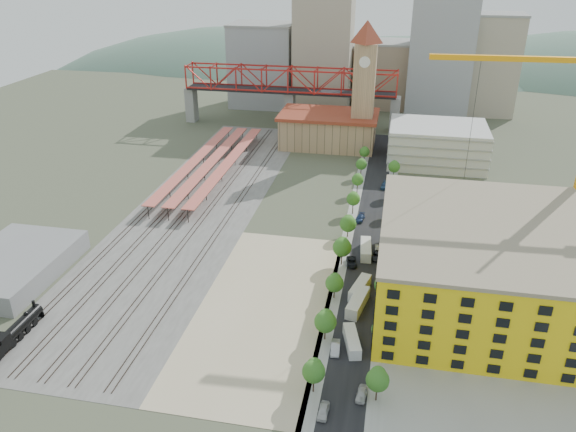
% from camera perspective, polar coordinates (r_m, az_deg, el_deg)
% --- Properties ---
extents(ground, '(400.00, 400.00, 0.00)m').
position_cam_1_polar(ground, '(149.99, 1.86, -2.65)').
color(ground, '#474C38').
rests_on(ground, ground).
extents(ballast_strip, '(36.00, 165.00, 0.06)m').
position_cam_1_polar(ballast_strip, '(173.70, -8.95, 1.16)').
color(ballast_strip, '#605E59').
rests_on(ballast_strip, ground).
extents(dirt_lot, '(28.00, 67.00, 0.06)m').
position_cam_1_polar(dirt_lot, '(124.28, -2.42, -9.22)').
color(dirt_lot, tan).
rests_on(dirt_lot, ground).
extents(street_asphalt, '(12.00, 170.00, 0.06)m').
position_cam_1_polar(street_asphalt, '(161.92, 8.34, -0.68)').
color(street_asphalt, black).
rests_on(street_asphalt, ground).
extents(sidewalk_west, '(3.00, 170.00, 0.04)m').
position_cam_1_polar(sidewalk_west, '(162.19, 6.40, -0.52)').
color(sidewalk_west, gray).
rests_on(sidewalk_west, ground).
extents(sidewalk_east, '(3.00, 170.00, 0.04)m').
position_cam_1_polar(sidewalk_east, '(161.85, 10.28, -0.84)').
color(sidewalk_east, gray).
rests_on(sidewalk_east, ground).
extents(construction_pad, '(50.00, 90.00, 0.06)m').
position_cam_1_polar(construction_pad, '(133.46, 19.97, -8.26)').
color(construction_pad, gray).
rests_on(construction_pad, ground).
extents(rail_tracks, '(26.56, 160.00, 0.18)m').
position_cam_1_polar(rail_tracks, '(174.25, -9.51, 1.24)').
color(rail_tracks, '#382B23').
rests_on(rail_tracks, ground).
extents(platform_canopies, '(16.00, 80.00, 4.12)m').
position_cam_1_polar(platform_canopies, '(197.78, -7.76, 5.56)').
color(platform_canopies, '#D45451').
rests_on(platform_canopies, ground).
extents(station_hall, '(38.00, 24.00, 13.10)m').
position_cam_1_polar(station_hall, '(223.51, 4.14, 8.80)').
color(station_hall, tan).
rests_on(station_hall, ground).
extents(clock_tower, '(12.00, 12.00, 52.00)m').
position_cam_1_polar(clock_tower, '(215.08, 7.79, 14.03)').
color(clock_tower, tan).
rests_on(clock_tower, ground).
extents(parking_garage, '(34.00, 26.00, 14.00)m').
position_cam_1_polar(parking_garage, '(210.98, 14.89, 7.07)').
color(parking_garage, silver).
rests_on(parking_garage, ground).
extents(truss_bridge, '(94.00, 9.60, 25.60)m').
position_cam_1_polar(truss_bridge, '(245.52, 0.19, 13.33)').
color(truss_bridge, gray).
rests_on(truss_bridge, ground).
extents(construction_building, '(44.60, 50.60, 18.80)m').
position_cam_1_polar(construction_building, '(128.20, 19.27, -4.68)').
color(construction_building, yellow).
rests_on(construction_building, ground).
extents(warehouse, '(22.00, 32.00, 5.00)m').
position_cam_1_polar(warehouse, '(149.46, -26.17, -4.55)').
color(warehouse, gray).
rests_on(warehouse, ground).
extents(street_trees, '(15.40, 124.40, 8.00)m').
position_cam_1_polar(street_trees, '(153.01, 8.10, -2.31)').
color(street_trees, '#2F6B20').
rests_on(street_trees, ground).
extents(skyline, '(133.00, 46.00, 60.00)m').
position_cam_1_polar(skyline, '(277.35, 8.58, 15.31)').
color(skyline, '#9EA0A3').
rests_on(skyline, ground).
extents(distant_hills, '(647.00, 264.00, 227.00)m').
position_cam_1_polar(distant_hills, '(419.19, 13.82, 3.77)').
color(distant_hills, '#4C6B59').
rests_on(distant_hills, ground).
extents(locomotive, '(2.66, 20.49, 5.12)m').
position_cam_1_polar(locomotive, '(125.58, -26.23, -10.80)').
color(locomotive, black).
rests_on(locomotive, ground).
extents(site_trailer_a, '(4.50, 9.27, 2.45)m').
position_cam_1_polar(site_trailer_a, '(113.43, 6.51, -12.52)').
color(site_trailer_a, silver).
rests_on(site_trailer_a, ground).
extents(site_trailer_b, '(4.67, 10.60, 2.81)m').
position_cam_1_polar(site_trailer_b, '(124.04, 7.09, -8.73)').
color(site_trailer_b, silver).
rests_on(site_trailer_b, ground).
extents(site_trailer_c, '(4.72, 9.68, 2.56)m').
position_cam_1_polar(site_trailer_c, '(129.23, 7.32, -7.26)').
color(site_trailer_c, silver).
rests_on(site_trailer_c, ground).
extents(site_trailer_d, '(3.38, 10.01, 2.69)m').
position_cam_1_polar(site_trailer_d, '(144.89, 7.90, -3.39)').
color(site_trailer_d, silver).
rests_on(site_trailer_d, ground).
extents(car_0, '(1.92, 4.41, 1.48)m').
position_cam_1_polar(car_0, '(99.78, 3.61, -19.17)').
color(car_0, '#B8B8B8').
rests_on(car_0, ground).
extents(car_1, '(2.03, 4.98, 1.61)m').
position_cam_1_polar(car_1, '(112.19, 4.83, -13.21)').
color(car_1, '#AEADB3').
rests_on(car_1, ground).
extents(car_2, '(3.22, 5.60, 1.47)m').
position_cam_1_polar(car_2, '(140.04, 6.48, -4.68)').
color(car_2, black).
rests_on(car_2, ground).
extents(car_3, '(2.83, 5.46, 1.51)m').
position_cam_1_polar(car_3, '(162.52, 7.32, -0.22)').
color(car_3, navy).
rests_on(car_3, ground).
extents(car_4, '(2.19, 4.51, 1.48)m').
position_cam_1_polar(car_4, '(103.27, 7.50, -17.50)').
color(car_4, '#B8B8B8').
rests_on(car_4, ground).
extents(car_5, '(1.63, 4.27, 1.39)m').
position_cam_1_polar(car_5, '(146.82, 9.11, -3.35)').
color(car_5, gray).
rests_on(car_5, ground).
extents(car_6, '(3.21, 5.63, 1.48)m').
position_cam_1_polar(car_6, '(143.55, 9.03, -4.04)').
color(car_6, black).
rests_on(car_6, ground).
extents(car_7, '(2.89, 5.75, 1.60)m').
position_cam_1_polar(car_7, '(186.31, 9.81, 3.08)').
color(car_7, navy).
rests_on(car_7, ground).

